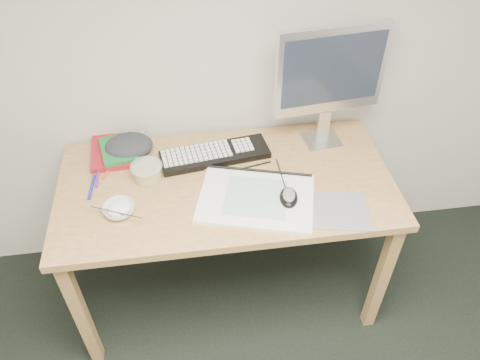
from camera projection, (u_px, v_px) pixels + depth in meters
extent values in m
plane|color=beige|center=(218.00, 17.00, 1.85)|extent=(3.60, 0.00, 3.60)
cube|color=tan|center=(81.00, 314.00, 1.94)|extent=(0.05, 0.05, 0.71)
cube|color=tan|center=(381.00, 278.00, 2.07)|extent=(0.05, 0.05, 0.71)
cube|color=tan|center=(94.00, 210.00, 2.37)|extent=(0.05, 0.05, 0.71)
cube|color=tan|center=(341.00, 186.00, 2.51)|extent=(0.05, 0.05, 0.71)
cube|color=tan|center=(226.00, 185.00, 1.97)|extent=(1.40, 0.70, 0.03)
cube|color=slate|center=(339.00, 210.00, 1.83)|extent=(0.27, 0.25, 0.00)
cube|color=white|center=(256.00, 198.00, 1.87)|extent=(0.53, 0.44, 0.01)
cube|color=black|center=(215.00, 155.00, 2.07)|extent=(0.49, 0.22, 0.03)
cube|color=silver|center=(321.00, 140.00, 2.16)|extent=(0.18, 0.16, 0.01)
cube|color=silver|center=(323.00, 126.00, 2.11)|extent=(0.06, 0.02, 0.16)
cube|color=silver|center=(331.00, 71.00, 1.92)|extent=(0.48, 0.08, 0.38)
cube|color=black|center=(332.00, 69.00, 1.91)|extent=(0.43, 0.05, 0.30)
ellipsoid|color=black|center=(289.00, 195.00, 1.85)|extent=(0.09, 0.13, 0.04)
imported|color=white|center=(119.00, 210.00, 1.81)|extent=(0.14, 0.14, 0.04)
cylinder|color=#B2B2B4|center=(116.00, 212.00, 1.77)|extent=(0.20, 0.10, 0.02)
cylinder|color=#D2D54B|center=(147.00, 172.00, 1.95)|extent=(0.14, 0.14, 0.06)
cube|color=maroon|center=(112.00, 152.00, 2.08)|extent=(0.19, 0.25, 0.02)
cube|color=#19642D|center=(118.00, 149.00, 2.06)|extent=(0.18, 0.23, 0.02)
ellipsoid|color=#222429|center=(129.00, 146.00, 2.07)|extent=(0.21, 0.20, 0.07)
cylinder|color=pink|center=(227.00, 169.00, 2.01)|extent=(0.15, 0.08, 0.01)
cylinder|color=tan|center=(216.00, 176.00, 1.98)|extent=(0.12, 0.13, 0.01)
cylinder|color=black|center=(252.00, 166.00, 2.02)|extent=(0.18, 0.05, 0.01)
cylinder|color=#1E1EA6|center=(92.00, 187.00, 1.92)|extent=(0.02, 0.14, 0.01)
cylinder|color=#D75619|center=(109.00, 170.00, 2.00)|extent=(0.05, 0.11, 0.01)
cylinder|color=#682896|center=(98.00, 177.00, 1.97)|extent=(0.01, 0.12, 0.01)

